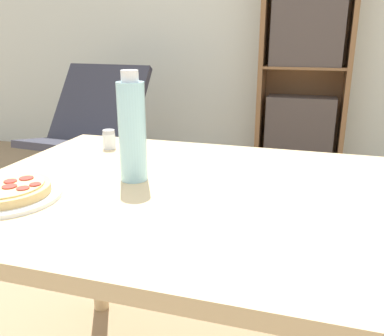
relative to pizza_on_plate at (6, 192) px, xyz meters
name	(u,v)px	position (x,y,z in m)	size (l,w,h in m)	color
wall_back	(295,7)	(0.46, 2.81, 0.56)	(8.00, 0.05, 2.60)	silver
dining_table	(230,226)	(0.49, 0.19, -0.10)	(1.33, 0.86, 0.72)	#D1B27F
pizza_on_plate	(6,192)	(0.00, 0.00, 0.00)	(0.25, 0.25, 0.04)	white
drink_bottle	(132,130)	(0.23, 0.21, 0.12)	(0.07, 0.07, 0.28)	#A3DBEA
salt_shaker	(109,139)	(0.02, 0.46, 0.02)	(0.04, 0.04, 0.06)	white
lounge_chair_near	(89,152)	(-0.86, 1.78, -0.45)	(0.74, 0.81, 0.88)	slate
bookshelf	(304,77)	(0.58, 2.62, 0.04)	(0.68, 0.32, 1.70)	brown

